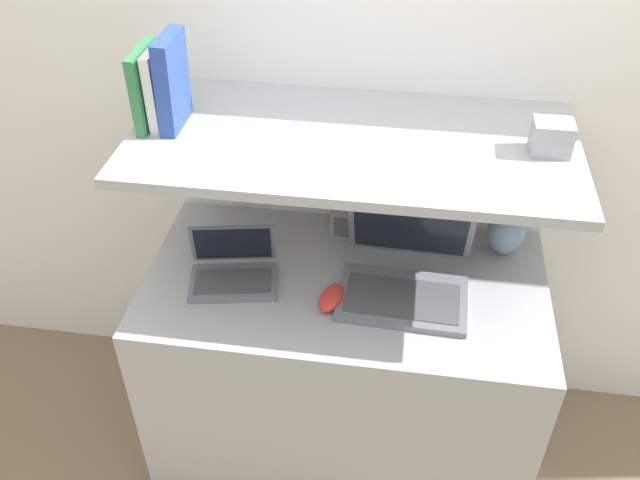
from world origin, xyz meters
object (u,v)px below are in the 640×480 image
Objects in this scene: laptop_small at (233,270)px; shelf_gadget at (552,137)px; book_white at (157,88)px; laptop_large at (405,276)px; router_box at (348,220)px; computer_mouse at (332,298)px; table_lamp at (514,198)px; book_blue at (172,82)px; book_green at (146,87)px.

laptop_small is 2.82× the size of shelf_gadget.
book_white is (-0.19, 0.11, 0.51)m from laptop_small.
laptop_small is 0.55m from book_white.
laptop_large is 3.56× the size of router_box.
shelf_gadget reaches higher than computer_mouse.
shelf_gadget is (0.52, -0.16, 0.43)m from router_box.
computer_mouse is at bearing -19.51° from book_white.
laptop_large is 0.50m from laptop_small.
book_white reaches higher than shelf_gadget.
shelf_gadget is (0.03, -0.13, 0.28)m from table_lamp.
book_blue is 2.53× the size of shelf_gadget.
laptop_small is at bearing -176.55° from laptop_large.
shelf_gadget reaches higher than laptop_small.
laptop_large is 3.78× the size of shelf_gadget.
shelf_gadget is at bearing 0.00° from book_white.
book_blue is at bearing 180.00° from shelf_gadget.
book_white is at bearing 160.49° from computer_mouse.
book_blue is at bearing 142.42° from laptop_small.
book_white is (-0.98, -0.13, 0.34)m from table_lamp.
laptop_large is at bearing -6.93° from book_white.
computer_mouse is at bearing -161.80° from shelf_gadget.
router_box is at bearing 163.17° from shelf_gadget.
book_white is at bearing 173.07° from laptop_large.
book_green is at bearing -163.37° from router_box.
router_box is (0.30, 0.27, 0.02)m from laptop_small.
table_lamp is at bearing 17.34° from laptop_small.
router_box is 0.69m from shelf_gadget.
computer_mouse is 0.73m from book_white.
computer_mouse is 0.53× the size of book_blue.
book_green is 1.01× the size of book_white.
laptop_small is at bearing -138.41° from router_box.
laptop_large is at bearing -143.55° from table_lamp.
laptop_small is 2.12× the size of computer_mouse.
book_blue reaches higher than laptop_small.
book_green is 0.85× the size of book_blue.
book_white reaches higher than laptop_large.
laptop_large is 0.22m from computer_mouse.
book_blue is (-0.64, 0.08, 0.51)m from laptop_large.
laptop_small is 2.66× the size of router_box.
book_blue is at bearing 158.78° from computer_mouse.
book_blue reaches higher than router_box.
book_green is 0.03m from book_white.
book_white is (-0.49, 0.17, 0.52)m from computer_mouse.
computer_mouse is 0.63× the size of book_white.
laptop_small is 1.31× the size of book_green.
laptop_large is 0.87m from book_green.
table_lamp is 1.53× the size of book_white.
laptop_small reaches higher than router_box.
book_white is 2.13× the size of shelf_gadget.
router_box is (-0.19, 0.24, 0.00)m from laptop_large.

